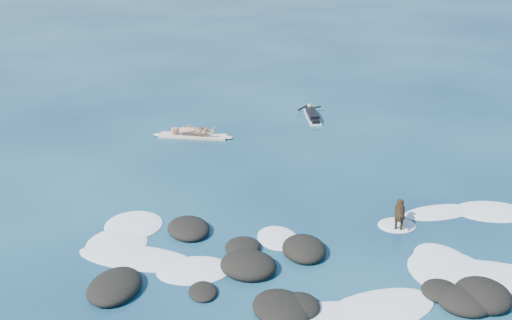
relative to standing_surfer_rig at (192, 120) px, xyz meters
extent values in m
plane|color=#0A2642|center=(3.36, -8.59, -0.72)|extent=(160.00, 160.00, 0.00)
ellipsoid|color=black|center=(1.09, -9.31, -0.59)|extent=(1.81, 1.71, 0.53)
ellipsoid|color=black|center=(5.43, -10.89, -0.64)|extent=(1.15, 1.14, 0.35)
ellipsoid|color=black|center=(6.29, -11.23, -0.59)|extent=(1.30, 1.32, 0.55)
ellipsoid|color=black|center=(-0.35, -7.27, -0.62)|extent=(1.57, 1.67, 0.43)
ellipsoid|color=black|center=(-0.09, -10.13, -0.67)|extent=(0.75, 0.86, 0.21)
ellipsoid|color=black|center=(1.05, -8.35, -0.65)|extent=(1.26, 1.25, 0.31)
ellipsoid|color=black|center=(2.02, -11.00, -0.63)|extent=(1.23, 1.23, 0.35)
ellipsoid|color=black|center=(6.23, -11.17, -0.62)|extent=(1.07, 1.10, 0.42)
ellipsoid|color=black|center=(-2.14, -9.73, -0.61)|extent=(1.72, 1.89, 0.46)
ellipsoid|color=black|center=(2.63, -8.75, -0.60)|extent=(1.21, 1.38, 0.49)
ellipsoid|color=black|center=(1.62, -11.03, -0.62)|extent=(1.75, 1.83, 0.41)
ellipsoid|color=black|center=(5.79, -11.34, -0.61)|extent=(1.58, 1.51, 0.45)
ellipsoid|color=white|center=(-1.71, -8.41, -0.71)|extent=(3.44, 2.24, 0.12)
ellipsoid|color=white|center=(6.06, -10.10, -0.71)|extent=(2.68, 2.81, 0.12)
ellipsoid|color=white|center=(2.07, -7.94, -0.71)|extent=(1.40, 1.57, 0.12)
ellipsoid|color=white|center=(-0.26, -9.17, -0.71)|extent=(1.91, 1.30, 0.12)
ellipsoid|color=white|center=(3.75, -11.29, -0.71)|extent=(3.26, 2.10, 0.12)
ellipsoid|color=white|center=(-1.90, -6.68, -0.71)|extent=(2.05, 2.04, 0.12)
ellipsoid|color=white|center=(6.11, -9.79, -0.71)|extent=(1.80, 2.37, 0.12)
ellipsoid|color=white|center=(7.07, -7.15, -0.71)|extent=(2.38, 1.16, 0.12)
ellipsoid|color=white|center=(8.65, -7.31, -0.71)|extent=(2.41, 1.72, 0.12)
ellipsoid|color=white|center=(-2.29, -7.65, -0.71)|extent=(2.15, 2.17, 0.12)
ellipsoid|color=white|center=(7.11, -10.52, -0.71)|extent=(3.82, 2.74, 0.12)
ellipsoid|color=white|center=(5.55, -7.71, -0.71)|extent=(1.10, 0.90, 0.12)
cube|color=beige|center=(0.00, 0.00, -0.67)|extent=(2.73, 1.18, 0.09)
ellipsoid|color=beige|center=(1.30, -0.32, -0.67)|extent=(0.59, 0.43, 0.10)
ellipsoid|color=beige|center=(-1.30, 0.32, -0.67)|extent=(0.59, 0.43, 0.10)
imported|color=tan|center=(0.00, 0.00, 0.24)|extent=(0.56, 0.72, 1.74)
cube|color=silver|center=(5.19, 1.57, -0.67)|extent=(0.61, 2.14, 0.08)
ellipsoid|color=silver|center=(5.25, 2.63, -0.67)|extent=(0.28, 0.48, 0.08)
cube|color=black|center=(5.19, 1.57, -0.53)|extent=(0.46, 1.32, 0.21)
sphere|color=tan|center=(5.23, 2.32, -0.41)|extent=(0.23, 0.23, 0.22)
cylinder|color=black|center=(4.97, 2.48, -0.54)|extent=(0.53, 0.26, 0.24)
cylinder|color=black|center=(5.51, 2.45, -0.54)|extent=(0.51, 0.31, 0.24)
cube|color=black|center=(5.14, 0.85, -0.57)|extent=(0.36, 0.55, 0.13)
cylinder|color=black|center=(5.55, -7.81, -0.24)|extent=(0.46, 0.63, 0.27)
sphere|color=black|center=(5.64, -7.57, -0.24)|extent=(0.37, 0.37, 0.29)
sphere|color=black|center=(5.46, -8.05, -0.24)|extent=(0.34, 0.34, 0.26)
sphere|color=black|center=(5.70, -7.42, -0.14)|extent=(0.27, 0.27, 0.21)
cone|color=black|center=(5.75, -7.30, -0.16)|extent=(0.15, 0.16, 0.11)
cone|color=black|center=(5.65, -7.41, -0.06)|extent=(0.11, 0.10, 0.10)
cone|color=black|center=(5.75, -7.45, -0.06)|extent=(0.11, 0.10, 0.10)
cylinder|color=black|center=(5.55, -7.60, -0.54)|extent=(0.09, 0.09, 0.37)
cylinder|color=black|center=(5.69, -7.65, -0.54)|extent=(0.09, 0.09, 0.37)
cylinder|color=black|center=(5.41, -7.97, -0.54)|extent=(0.09, 0.09, 0.37)
cylinder|color=black|center=(5.55, -8.02, -0.54)|extent=(0.09, 0.09, 0.37)
cylinder|color=black|center=(5.41, -8.17, -0.19)|extent=(0.14, 0.27, 0.16)
camera|label=1|loc=(-0.30, -21.18, 7.54)|focal=40.00mm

